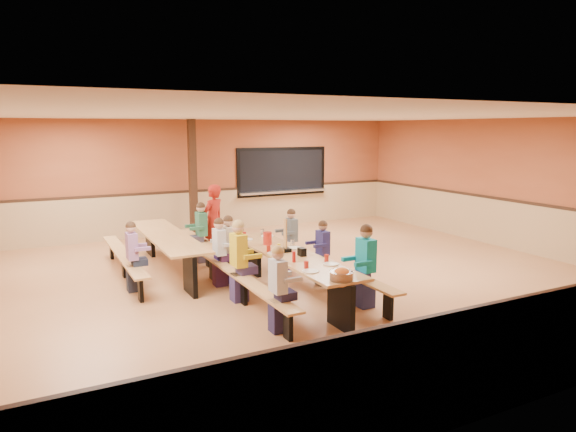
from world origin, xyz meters
name	(u,v)px	position (x,y,z in m)	size (l,w,h in m)	color
ground	(276,281)	(0.00, 0.00, 0.00)	(12.00, 12.00, 0.00)	#9C633B
room_envelope	(275,244)	(0.00, 0.00, 0.69)	(12.04, 10.04, 3.02)	#984E2C
kitchen_pass_through	(282,174)	(2.60, 4.96, 1.49)	(2.78, 0.28, 1.38)	black
structural_post	(193,179)	(-0.20, 4.40, 1.50)	(0.18, 0.18, 3.00)	black
cafeteria_table_main	(290,266)	(-0.17, -0.91, 0.53)	(1.91, 3.70, 0.74)	#BC874B
cafeteria_table_second	(167,245)	(-1.61, 1.53, 0.53)	(1.91, 3.70, 0.74)	#BC874B
seated_child_white_left	(278,290)	(-1.00, -2.16, 0.60)	(0.36, 0.30, 1.20)	#B8B9BF
seated_adult_yellow	(239,262)	(-1.00, -0.71, 0.66)	(0.42, 0.34, 1.31)	gold
seated_child_grey_left	(220,253)	(-1.00, 0.21, 0.60)	(0.37, 0.30, 1.20)	silver
seated_child_teal_right	(365,267)	(0.65, -1.87, 0.65)	(0.41, 0.34, 1.29)	#129CAE
seated_child_navy_right	(323,253)	(0.65, -0.58, 0.58)	(0.34, 0.28, 1.15)	navy
seated_child_char_right	(291,239)	(0.65, 0.64, 0.59)	(0.36, 0.29, 1.19)	#4E5759
seated_child_purple_sec	(132,257)	(-2.43, 0.58, 0.60)	(0.36, 0.30, 1.20)	#8E6093
seated_child_green_sec	(202,233)	(-0.78, 1.93, 0.62)	(0.38, 0.31, 1.24)	#2F6B49
seated_child_tan_sec	(229,250)	(-0.78, 0.33, 0.61)	(0.37, 0.30, 1.21)	#BCB198
standing_woman	(213,222)	(-0.46, 2.12, 0.80)	(0.58, 0.38, 1.60)	#A31C12
punch_pitcher	(267,238)	(-0.22, -0.13, 0.85)	(0.16, 0.16, 0.22)	red
chip_bowl	(342,275)	(-0.24, -2.56, 0.81)	(0.32, 0.32, 0.15)	orange
napkin_dispenser	(302,252)	(-0.07, -1.14, 0.80)	(0.10, 0.14, 0.13)	black
condiment_mustard	(279,249)	(-0.34, -0.85, 0.82)	(0.06, 0.06, 0.17)	yellow
condiment_ketchup	(294,257)	(-0.37, -1.43, 0.82)	(0.06, 0.06, 0.17)	#B2140F
table_paddle	(285,244)	(-0.18, -0.76, 0.88)	(0.16, 0.16, 0.56)	black
place_settings	(290,250)	(-0.17, -0.91, 0.80)	(0.65, 3.30, 0.11)	beige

